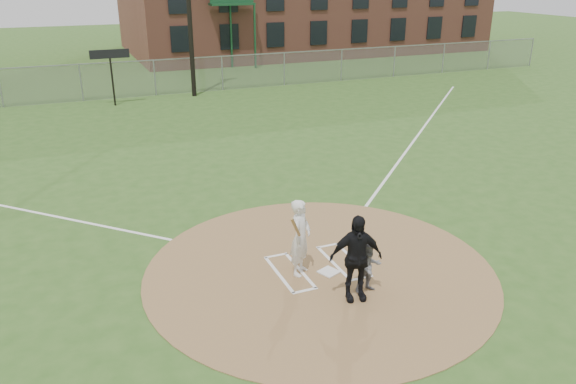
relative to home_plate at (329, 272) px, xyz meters
name	(u,v)px	position (x,y,z in m)	size (l,w,h in m)	color
ground	(320,270)	(-0.14, 0.21, -0.03)	(140.00, 140.00, 0.00)	#2F541C
dirt_circle	(320,270)	(-0.14, 0.21, -0.02)	(8.40, 8.40, 0.02)	olive
home_plate	(329,272)	(0.00, 0.00, 0.00)	(0.42, 0.42, 0.03)	silver
foul_line_first	(417,136)	(8.86, 9.21, -0.03)	(0.10, 24.00, 0.01)	white
catcher	(369,267)	(0.45, -1.08, 0.60)	(0.59, 0.46, 1.22)	gray
umpire	(356,258)	(0.02, -1.21, 0.97)	(1.16, 0.48, 1.98)	black
batters_boxes	(317,266)	(-0.14, 0.36, -0.01)	(2.08, 1.88, 0.01)	white
batter_at_plate	(301,237)	(-0.63, 0.25, 0.92)	(0.92, 1.05, 1.87)	white
outfield_fence	(155,78)	(-0.14, 22.21, 0.98)	(56.08, 0.08, 2.03)	slate
scoreboard_sign	(110,60)	(-2.64, 20.41, 2.35)	(2.00, 0.10, 2.93)	black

